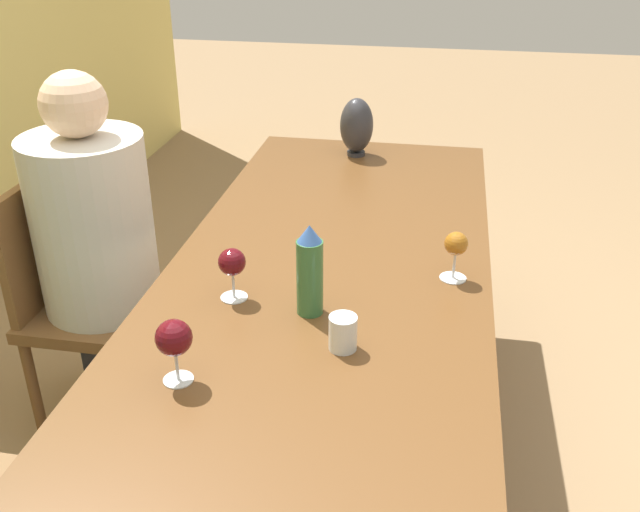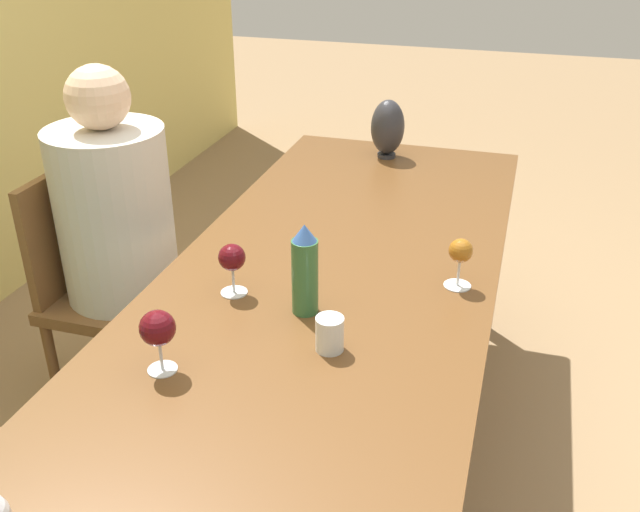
% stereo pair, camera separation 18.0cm
% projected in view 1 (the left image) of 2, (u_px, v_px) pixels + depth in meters
% --- Properties ---
extents(ground_plane, '(14.00, 14.00, 0.00)m').
position_uv_depth(ground_plane, '(317.00, 506.00, 2.14)').
color(ground_plane, '#937551').
extents(dining_table, '(2.54, 0.88, 0.73)m').
position_uv_depth(dining_table, '(317.00, 321.00, 1.84)').
color(dining_table, brown).
rests_on(dining_table, ground_plane).
extents(water_bottle, '(0.07, 0.07, 0.24)m').
position_uv_depth(water_bottle, '(310.00, 271.00, 1.70)').
color(water_bottle, '#336638').
rests_on(water_bottle, dining_table).
extents(water_tumbler, '(0.06, 0.06, 0.08)m').
position_uv_depth(water_tumbler, '(343.00, 333.00, 1.60)').
color(water_tumbler, silver).
rests_on(water_tumbler, dining_table).
extents(vase, '(0.13, 0.13, 0.22)m').
position_uv_depth(vase, '(357.00, 126.00, 2.73)').
color(vase, '#2D2D33').
rests_on(vase, dining_table).
extents(wine_glass_0, '(0.07, 0.07, 0.14)m').
position_uv_depth(wine_glass_0, '(456.00, 246.00, 1.86)').
color(wine_glass_0, silver).
rests_on(wine_glass_0, dining_table).
extents(wine_glass_1, '(0.07, 0.07, 0.14)m').
position_uv_depth(wine_glass_1, '(232.00, 264.00, 1.77)').
color(wine_glass_1, silver).
rests_on(wine_glass_1, dining_table).
extents(wine_glass_2, '(0.08, 0.08, 0.15)m').
position_uv_depth(wine_glass_2, '(174.00, 339.00, 1.46)').
color(wine_glass_2, silver).
rests_on(wine_glass_2, dining_table).
extents(chair_far, '(0.44, 0.44, 0.86)m').
position_uv_depth(chair_far, '(86.00, 296.00, 2.31)').
color(chair_far, brown).
rests_on(chair_far, ground_plane).
extents(person_far, '(0.36, 0.36, 1.21)m').
position_uv_depth(person_far, '(102.00, 253.00, 2.22)').
color(person_far, '#2D2D38').
rests_on(person_far, ground_plane).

